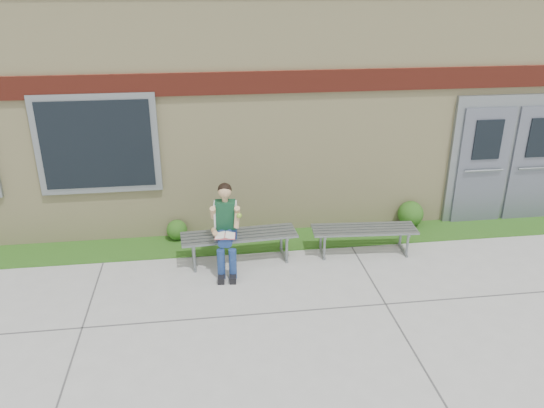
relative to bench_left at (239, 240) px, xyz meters
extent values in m
plane|color=#9E9E99|center=(0.88, -2.00, -0.36)|extent=(80.00, 80.00, 0.00)
cube|color=#2F5416|center=(0.88, 0.60, -0.35)|extent=(16.00, 0.80, 0.02)
cube|color=beige|center=(0.88, 4.00, 1.64)|extent=(16.00, 6.00, 4.00)
cube|color=maroon|center=(0.88, 0.97, 2.24)|extent=(16.00, 0.06, 0.35)
cube|color=slate|center=(-2.12, 0.96, 1.34)|extent=(1.90, 0.08, 1.60)
cube|color=black|center=(-2.12, 0.92, 1.34)|extent=(1.70, 0.04, 1.40)
cube|color=slate|center=(4.88, 0.96, 0.79)|extent=(2.20, 0.08, 2.30)
cube|color=slate|center=(4.38, 0.91, 0.69)|extent=(0.92, 0.06, 2.10)
cube|color=slate|center=(5.38, 0.91, 0.69)|extent=(0.92, 0.06, 2.10)
cube|color=slate|center=(0.00, 0.00, 0.09)|extent=(1.81, 0.61, 0.03)
cube|color=slate|center=(-0.71, 0.00, -0.15)|extent=(0.08, 0.50, 0.41)
cube|color=slate|center=(0.71, 0.00, -0.15)|extent=(0.08, 0.50, 0.41)
cube|color=slate|center=(2.00, 0.00, 0.06)|extent=(1.69, 0.57, 0.03)
cube|color=slate|center=(1.34, 0.00, -0.17)|extent=(0.07, 0.46, 0.38)
cube|color=slate|center=(2.66, 0.00, -0.17)|extent=(0.07, 0.46, 0.38)
cube|color=navy|center=(-0.20, -0.05, 0.18)|extent=(0.34, 0.26, 0.15)
cube|color=#103D2B|center=(-0.20, -0.07, 0.47)|extent=(0.32, 0.22, 0.44)
sphere|color=tan|center=(-0.20, -0.08, 0.85)|extent=(0.22, 0.22, 0.20)
sphere|color=black|center=(-0.20, -0.06, 0.87)|extent=(0.23, 0.23, 0.21)
cylinder|color=navy|center=(-0.31, -0.29, 0.20)|extent=(0.18, 0.41, 0.14)
cylinder|color=navy|center=(-0.14, -0.30, 0.20)|extent=(0.18, 0.41, 0.14)
cylinder|color=navy|center=(-0.31, -0.51, -0.12)|extent=(0.11, 0.11, 0.47)
cylinder|color=navy|center=(-0.14, -0.53, -0.12)|extent=(0.11, 0.11, 0.47)
cube|color=black|center=(-0.31, -0.58, -0.31)|extent=(0.12, 0.25, 0.09)
cube|color=black|center=(-0.14, -0.60, -0.31)|extent=(0.12, 0.25, 0.09)
cylinder|color=tan|center=(-0.38, -0.11, 0.53)|extent=(0.10, 0.22, 0.25)
cylinder|color=tan|center=(-0.03, -0.14, 0.53)|extent=(0.10, 0.22, 0.25)
cube|color=white|center=(-0.23, -0.41, 0.29)|extent=(0.31, 0.23, 0.01)
cube|color=#E45559|center=(-0.23, -0.41, 0.28)|extent=(0.31, 0.24, 0.01)
sphere|color=#7EAE2E|center=(-0.01, -0.28, 0.54)|extent=(0.08, 0.08, 0.08)
sphere|color=#2F5416|center=(-0.99, 0.85, -0.16)|extent=(0.34, 0.34, 0.34)
sphere|color=#2F5416|center=(3.12, 0.85, -0.11)|extent=(0.45, 0.45, 0.45)
camera|label=1|loc=(-0.48, -7.35, 3.71)|focal=35.00mm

